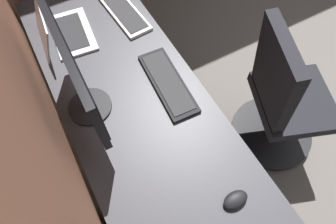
# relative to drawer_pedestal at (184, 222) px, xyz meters

# --- Properties ---
(wall_back) EXTENTS (4.96, 0.10, 2.60)m
(wall_back) POSITION_rel_drawer_pedestal_xyz_m (0.07, 0.37, 0.95)
(wall_back) COLOR brown
(wall_back) RESTS_ON ground
(desk) EXTENTS (2.35, 0.66, 0.73)m
(desk) POSITION_rel_drawer_pedestal_xyz_m (0.31, -0.03, 0.32)
(desk) COLOR #38383D
(desk) RESTS_ON ground
(drawer_pedestal) EXTENTS (0.40, 0.51, 0.69)m
(drawer_pedestal) POSITION_rel_drawer_pedestal_xyz_m (0.00, 0.00, 0.00)
(drawer_pedestal) COLOR #38383D
(drawer_pedestal) RESTS_ON ground
(monitor_primary) EXTENTS (0.57, 0.20, 0.42)m
(monitor_primary) POSITION_rel_drawer_pedestal_xyz_m (0.61, 0.17, 0.63)
(monitor_primary) COLOR black
(monitor_primary) RESTS_ON desk
(laptop_leftmost) EXTENTS (0.36, 0.29, 0.20)m
(laptop_leftmost) POSITION_rel_drawer_pedestal_xyz_m (1.10, 0.13, 0.43)
(laptop_leftmost) COLOR silver
(laptop_leftmost) RESTS_ON desk
(keyboard_main) EXTENTS (0.43, 0.16, 0.02)m
(keyboard_main) POSITION_rel_drawer_pedestal_xyz_m (0.55, -0.21, 0.39)
(keyboard_main) COLOR black
(keyboard_main) RESTS_ON desk
(keyboard_spare) EXTENTS (0.43, 0.17, 0.02)m
(keyboard_spare) POSITION_rel_drawer_pedestal_xyz_m (1.11, -0.23, 0.39)
(keyboard_spare) COLOR silver
(keyboard_spare) RESTS_ON desk
(mouse_main) EXTENTS (0.06, 0.10, 0.03)m
(mouse_main) POSITION_rel_drawer_pedestal_xyz_m (-0.06, -0.17, 0.40)
(mouse_main) COLOR black
(mouse_main) RESTS_ON desk
(office_chair) EXTENTS (0.56, 0.61, 0.97)m
(office_chair) POSITION_rel_drawer_pedestal_xyz_m (0.28, -0.82, 0.11)
(office_chair) COLOR black
(office_chair) RESTS_ON ground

